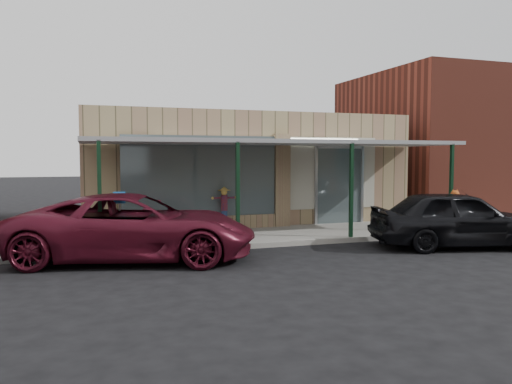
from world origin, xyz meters
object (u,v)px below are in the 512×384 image
object	(u,v)px
barrel_pumpkin	(408,218)
handicap_sign	(120,212)
parked_sedan	(458,219)
barrel_scarecrow	(224,215)
car_maroon	(135,227)

from	to	relation	value
barrel_pumpkin	handicap_sign	bearing A→B (deg)	-172.26
barrel_pumpkin	parked_sedan	size ratio (longest dim) A/B	0.14
barrel_scarecrow	handicap_sign	xyz separation A→B (m)	(-3.51, -2.35, 0.49)
handicap_sign	barrel_pumpkin	bearing A→B (deg)	7.98
handicap_sign	car_maroon	xyz separation A→B (m)	(0.31, -0.91, -0.29)
barrel_scarecrow	handicap_sign	world-z (taller)	handicap_sign
barrel_scarecrow	car_maroon	distance (m)	4.57
handicap_sign	barrel_scarecrow	bearing A→B (deg)	34.08
barrel_pumpkin	parked_sedan	xyz separation A→B (m)	(-0.79, -3.45, 0.42)
car_maroon	barrel_scarecrow	bearing A→B (deg)	-29.26
barrel_scarecrow	car_maroon	bearing A→B (deg)	-113.69
parked_sedan	barrel_scarecrow	bearing A→B (deg)	66.79
barrel_pumpkin	barrel_scarecrow	bearing A→B (deg)	171.30
barrel_pumpkin	car_maroon	bearing A→B (deg)	-166.85
barrel_pumpkin	parked_sedan	bearing A→B (deg)	-102.97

